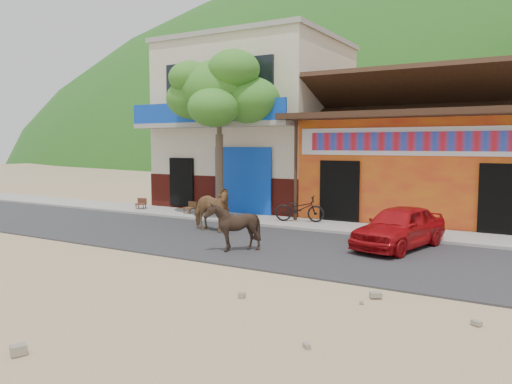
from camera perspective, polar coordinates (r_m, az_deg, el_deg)
ground at (r=11.22m, az=-1.66°, el=-8.75°), size 120.00×120.00×0.00m
road at (r=13.34m, az=4.10°, el=-6.38°), size 60.00×5.00×0.04m
sidewalk at (r=16.49m, az=9.55°, el=-4.02°), size 60.00×2.00×0.12m
dance_club at (r=19.60m, az=19.34°, el=2.36°), size 8.00×6.00×3.60m
cafe_building at (r=22.29m, az=0.07°, el=7.38°), size 7.00×6.00×7.00m
hillside at (r=79.95m, az=26.76°, el=11.53°), size 100.00×40.00×24.00m
tree at (r=18.26m, az=-4.22°, el=6.59°), size 3.00×3.00×6.00m
cow_tan at (r=15.56m, az=-5.20°, el=-1.96°), size 1.77×0.97×1.42m
cow_dark at (r=12.72m, az=-2.67°, el=-3.96°), size 1.24×1.12×1.27m
red_car at (r=13.63m, az=16.05°, el=-3.84°), size 2.04×3.52×1.13m
scooter at (r=17.10m, az=5.01°, el=-1.92°), size 1.79×1.06×0.89m
cafe_chair_left at (r=20.99m, az=-13.03°, el=-0.79°), size 0.50×0.50×0.80m
cafe_chair_right at (r=19.22m, az=-7.58°, el=-1.19°), size 0.42×0.42×0.85m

